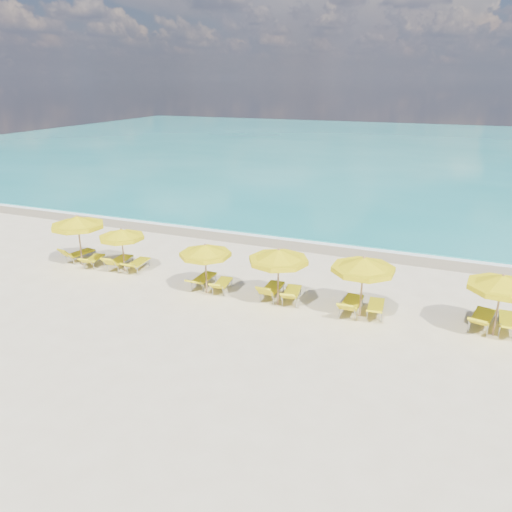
% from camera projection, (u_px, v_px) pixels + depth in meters
% --- Properties ---
extents(ground_plane, '(120.00, 120.00, 0.00)m').
position_uv_depth(ground_plane, '(243.00, 294.00, 20.93)').
color(ground_plane, beige).
extents(ocean, '(120.00, 80.00, 0.30)m').
position_uv_depth(ocean, '(394.00, 150.00, 62.82)').
color(ocean, '#167F7E').
rests_on(ocean, ground).
extents(wet_sand_band, '(120.00, 2.60, 0.01)m').
position_uv_depth(wet_sand_band, '(296.00, 243.00, 27.39)').
color(wet_sand_band, tan).
rests_on(wet_sand_band, ground).
extents(foam_line, '(120.00, 1.20, 0.03)m').
position_uv_depth(foam_line, '(301.00, 239.00, 28.09)').
color(foam_line, white).
rests_on(foam_line, ground).
extents(whitecap_near, '(14.00, 0.36, 0.05)m').
position_uv_depth(whitecap_near, '(259.00, 197.00, 37.89)').
color(whitecap_near, white).
rests_on(whitecap_near, ground).
extents(whitecap_far, '(18.00, 0.30, 0.05)m').
position_uv_depth(whitecap_far, '(458.00, 194.00, 39.05)').
color(whitecap_far, white).
rests_on(whitecap_far, ground).
extents(umbrella_0, '(3.12, 3.12, 2.52)m').
position_uv_depth(umbrella_0, '(77.00, 222.00, 23.44)').
color(umbrella_0, '#A67953').
rests_on(umbrella_0, ground).
extents(umbrella_1, '(2.69, 2.69, 2.12)m').
position_uv_depth(umbrella_1, '(121.00, 234.00, 22.79)').
color(umbrella_1, '#A67953').
rests_on(umbrella_1, ground).
extents(umbrella_2, '(2.81, 2.81, 2.19)m').
position_uv_depth(umbrella_2, '(205.00, 251.00, 20.43)').
color(umbrella_2, '#A67953').
rests_on(umbrella_2, ground).
extents(umbrella_3, '(2.61, 2.61, 2.40)m').
position_uv_depth(umbrella_3, '(279.00, 257.00, 19.25)').
color(umbrella_3, '#A67953').
rests_on(umbrella_3, ground).
extents(umbrella_4, '(3.17, 3.17, 2.43)m').
position_uv_depth(umbrella_4, '(363.00, 265.00, 18.31)').
color(umbrella_4, '#A67953').
rests_on(umbrella_4, ground).
extents(umbrella_5, '(2.90, 2.90, 2.34)m').
position_uv_depth(umbrella_5, '(502.00, 283.00, 16.90)').
color(umbrella_5, '#A67953').
rests_on(umbrella_5, ground).
extents(lounger_0_left, '(0.95, 1.86, 0.89)m').
position_uv_depth(lounger_0_left, '(80.00, 256.00, 24.68)').
color(lounger_0_left, '#A5A8AD').
rests_on(lounger_0_left, ground).
extents(lounger_0_right, '(0.85, 1.73, 0.71)m').
position_uv_depth(lounger_0_right, '(94.00, 261.00, 24.06)').
color(lounger_0_right, '#A5A8AD').
rests_on(lounger_0_right, ground).
extents(lounger_1_left, '(0.76, 1.90, 0.88)m').
position_uv_depth(lounger_1_left, '(120.00, 263.00, 23.71)').
color(lounger_1_left, '#A5A8AD').
rests_on(lounger_1_left, ground).
extents(lounger_1_right, '(0.74, 1.84, 0.70)m').
position_uv_depth(lounger_1_right, '(138.00, 266.00, 23.50)').
color(lounger_1_right, '#A5A8AD').
rests_on(lounger_1_right, ground).
extents(lounger_2_left, '(0.63, 1.88, 0.71)m').
position_uv_depth(lounger_2_left, '(204.00, 282.00, 21.64)').
color(lounger_2_left, '#A5A8AD').
rests_on(lounger_2_left, ground).
extents(lounger_2_right, '(0.74, 1.72, 0.72)m').
position_uv_depth(lounger_2_right, '(222.00, 286.00, 21.19)').
color(lounger_2_right, '#A5A8AD').
rests_on(lounger_2_right, ground).
extents(lounger_3_left, '(0.69, 1.92, 0.91)m').
position_uv_depth(lounger_3_left, '(272.00, 292.00, 20.51)').
color(lounger_3_left, '#A5A8AD').
rests_on(lounger_3_left, ground).
extents(lounger_3_right, '(0.86, 1.90, 0.79)m').
position_uv_depth(lounger_3_right, '(292.00, 296.00, 20.21)').
color(lounger_3_right, '#A5A8AD').
rests_on(lounger_3_right, ground).
extents(lounger_4_left, '(0.71, 2.02, 0.88)m').
position_uv_depth(lounger_4_left, '(351.00, 307.00, 19.19)').
color(lounger_4_left, '#A5A8AD').
rests_on(lounger_4_left, ground).
extents(lounger_4_right, '(0.73, 1.85, 0.68)m').
position_uv_depth(lounger_4_right, '(376.00, 310.00, 19.04)').
color(lounger_4_right, '#A5A8AD').
rests_on(lounger_4_right, ground).
extents(lounger_5_left, '(1.05, 2.11, 0.83)m').
position_uv_depth(lounger_5_left, '(482.00, 321.00, 18.07)').
color(lounger_5_left, '#A5A8AD').
rests_on(lounger_5_left, ground).
extents(lounger_5_right, '(0.71, 2.04, 0.74)m').
position_uv_depth(lounger_5_right, '(508.00, 325.00, 17.81)').
color(lounger_5_right, '#A5A8AD').
rests_on(lounger_5_right, ground).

